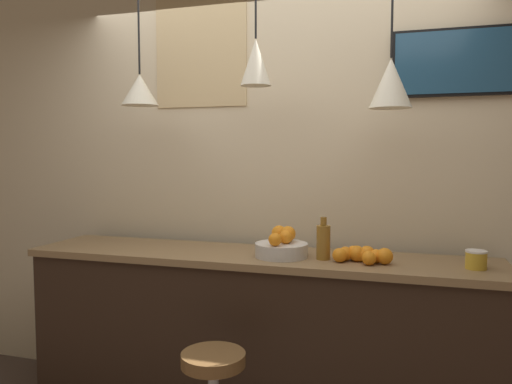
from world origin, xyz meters
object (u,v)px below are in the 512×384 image
spread_jar (476,260)px  mounted_tv (453,62)px  juice_bottle (323,241)px  fruit_bowl (282,246)px

spread_jar → mounted_tv: size_ratio=0.16×
mounted_tv → spread_jar: bearing=-74.1°
mounted_tv → juice_bottle: bearing=-149.8°
fruit_bowl → mounted_tv: 1.39m
fruit_bowl → spread_jar: bearing=-0.4°
juice_bottle → spread_jar: juice_bottle is taller
fruit_bowl → mounted_tv: (0.88, 0.37, 1.01)m
mounted_tv → fruit_bowl: bearing=-157.2°
juice_bottle → mounted_tv: size_ratio=0.35×
spread_jar → juice_bottle: bearing=180.0°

